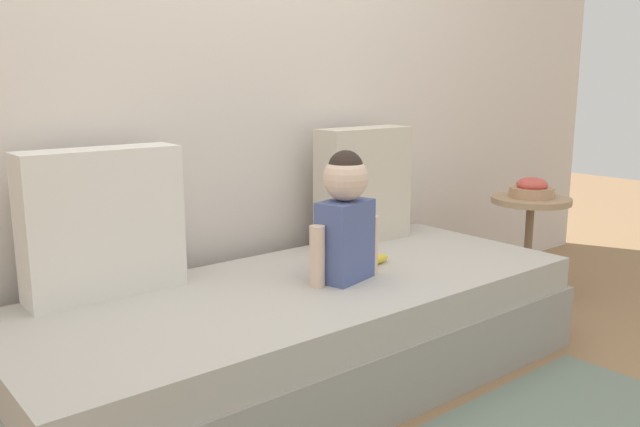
{
  "coord_description": "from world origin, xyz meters",
  "views": [
    {
      "loc": [
        -1.4,
        -1.8,
        1.12
      ],
      "look_at": [
        0.07,
        0.0,
        0.64
      ],
      "focal_mm": 36.7,
      "sensor_mm": 36.0,
      "label": 1
    }
  ],
  "objects_px": {
    "throw_pillow_left": "(103,223)",
    "fruit_bowl": "(532,189)",
    "couch": "(305,334)",
    "banana": "(373,260)",
    "toddler": "(345,215)",
    "side_table": "(530,221)",
    "throw_pillow_right": "(363,185)"
  },
  "relations": [
    {
      "from": "couch",
      "to": "toddler",
      "type": "relative_size",
      "value": 4.57
    },
    {
      "from": "couch",
      "to": "banana",
      "type": "distance_m",
      "value": 0.42
    },
    {
      "from": "toddler",
      "to": "couch",
      "type": "bearing_deg",
      "value": 157.67
    },
    {
      "from": "couch",
      "to": "side_table",
      "type": "xyz_separation_m",
      "value": [
        1.47,
        0.03,
        0.22
      ]
    },
    {
      "from": "toddler",
      "to": "fruit_bowl",
      "type": "xyz_separation_m",
      "value": [
        1.32,
        0.08,
        -0.06
      ]
    },
    {
      "from": "couch",
      "to": "fruit_bowl",
      "type": "relative_size",
      "value": 9.99
    },
    {
      "from": "side_table",
      "to": "fruit_bowl",
      "type": "xyz_separation_m",
      "value": [
        -0.0,
        0.0,
        0.17
      ]
    },
    {
      "from": "throw_pillow_left",
      "to": "fruit_bowl",
      "type": "relative_size",
      "value": 2.43
    },
    {
      "from": "side_table",
      "to": "fruit_bowl",
      "type": "distance_m",
      "value": 0.17
    },
    {
      "from": "couch",
      "to": "throw_pillow_left",
      "type": "bearing_deg",
      "value": 150.6
    },
    {
      "from": "throw_pillow_right",
      "to": "fruit_bowl",
      "type": "bearing_deg",
      "value": -20.08
    },
    {
      "from": "throw_pillow_left",
      "to": "toddler",
      "type": "relative_size",
      "value": 1.11
    },
    {
      "from": "throw_pillow_left",
      "to": "throw_pillow_right",
      "type": "bearing_deg",
      "value": 0.0
    },
    {
      "from": "throw_pillow_right",
      "to": "fruit_bowl",
      "type": "distance_m",
      "value": 0.92
    },
    {
      "from": "throw_pillow_left",
      "to": "fruit_bowl",
      "type": "height_order",
      "value": "throw_pillow_left"
    },
    {
      "from": "throw_pillow_left",
      "to": "fruit_bowl",
      "type": "bearing_deg",
      "value": -8.64
    },
    {
      "from": "couch",
      "to": "toddler",
      "type": "height_order",
      "value": "toddler"
    },
    {
      "from": "couch",
      "to": "side_table",
      "type": "relative_size",
      "value": 4.06
    },
    {
      "from": "banana",
      "to": "side_table",
      "type": "distance_m",
      "value": 1.11
    },
    {
      "from": "banana",
      "to": "throw_pillow_right",
      "type": "bearing_deg",
      "value": 52.67
    },
    {
      "from": "banana",
      "to": "couch",
      "type": "bearing_deg",
      "value": -177.93
    },
    {
      "from": "toddler",
      "to": "fruit_bowl",
      "type": "bearing_deg",
      "value": 3.65
    },
    {
      "from": "couch",
      "to": "side_table",
      "type": "height_order",
      "value": "side_table"
    },
    {
      "from": "banana",
      "to": "fruit_bowl",
      "type": "bearing_deg",
      "value": 0.68
    },
    {
      "from": "toddler",
      "to": "banana",
      "type": "xyz_separation_m",
      "value": [
        0.21,
        0.07,
        -0.23
      ]
    },
    {
      "from": "toddler",
      "to": "throw_pillow_right",
      "type": "bearing_deg",
      "value": 40.81
    },
    {
      "from": "toddler",
      "to": "banana",
      "type": "bearing_deg",
      "value": 18.56
    },
    {
      "from": "throw_pillow_right",
      "to": "side_table",
      "type": "height_order",
      "value": "throw_pillow_right"
    },
    {
      "from": "throw_pillow_right",
      "to": "side_table",
      "type": "bearing_deg",
      "value": -20.08
    },
    {
      "from": "side_table",
      "to": "toddler",
      "type": "bearing_deg",
      "value": -176.35
    },
    {
      "from": "throw_pillow_right",
      "to": "banana",
      "type": "distance_m",
      "value": 0.48
    },
    {
      "from": "banana",
      "to": "fruit_bowl",
      "type": "xyz_separation_m",
      "value": [
        1.11,
        0.01,
        0.17
      ]
    }
  ]
}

